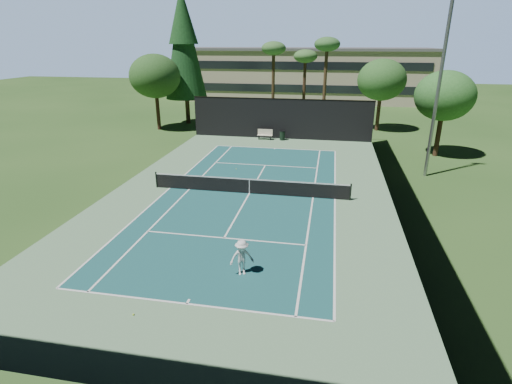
% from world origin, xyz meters
% --- Properties ---
extents(ground, '(160.00, 160.00, 0.00)m').
position_xyz_m(ground, '(0.00, 0.00, 0.00)').
color(ground, '#2B501E').
rests_on(ground, ground).
extents(apron_slab, '(18.00, 32.00, 0.01)m').
position_xyz_m(apron_slab, '(0.00, 0.00, 0.01)').
color(apron_slab, '#628C63').
rests_on(apron_slab, ground).
extents(court_surface, '(10.97, 23.77, 0.01)m').
position_xyz_m(court_surface, '(0.00, 0.00, 0.01)').
color(court_surface, '#1A5253').
rests_on(court_surface, ground).
extents(court_lines, '(11.07, 23.87, 0.01)m').
position_xyz_m(court_lines, '(0.00, 0.00, 0.02)').
color(court_lines, white).
rests_on(court_lines, ground).
extents(tennis_net, '(12.90, 0.10, 1.10)m').
position_xyz_m(tennis_net, '(0.00, 0.00, 0.56)').
color(tennis_net, black).
rests_on(tennis_net, ground).
extents(fence, '(18.04, 32.05, 4.03)m').
position_xyz_m(fence, '(0.00, 0.06, 2.01)').
color(fence, black).
rests_on(fence, ground).
extents(player, '(1.18, 0.96, 1.60)m').
position_xyz_m(player, '(1.60, -9.45, 0.80)').
color(player, white).
rests_on(player, ground).
extents(tennis_ball_a, '(0.08, 0.08, 0.08)m').
position_xyz_m(tennis_ball_a, '(-1.67, -12.86, 0.04)').
color(tennis_ball_a, '#C5E233').
rests_on(tennis_ball_a, ground).
extents(tennis_ball_b, '(0.06, 0.06, 0.06)m').
position_xyz_m(tennis_ball_b, '(-3.99, 3.38, 0.03)').
color(tennis_ball_b, '#B6CC2E').
rests_on(tennis_ball_b, ground).
extents(tennis_ball_c, '(0.08, 0.08, 0.08)m').
position_xyz_m(tennis_ball_c, '(-0.15, 2.66, 0.04)').
color(tennis_ball_c, '#D0F337').
rests_on(tennis_ball_c, ground).
extents(tennis_ball_d, '(0.07, 0.07, 0.07)m').
position_xyz_m(tennis_ball_d, '(-2.05, 4.98, 0.03)').
color(tennis_ball_d, '#ABCA2D').
rests_on(tennis_ball_d, ground).
extents(park_bench, '(1.50, 0.45, 1.02)m').
position_xyz_m(park_bench, '(-1.51, 15.33, 0.55)').
color(park_bench, beige).
rests_on(park_bench, ground).
extents(trash_bin, '(0.56, 0.56, 0.95)m').
position_xyz_m(trash_bin, '(0.25, 15.34, 0.48)').
color(trash_bin, black).
rests_on(trash_bin, ground).
extents(pine_tree, '(4.80, 4.80, 15.00)m').
position_xyz_m(pine_tree, '(-12.00, 22.00, 9.55)').
color(pine_tree, '#432E1C').
rests_on(pine_tree, ground).
extents(palm_a, '(2.80, 2.80, 9.32)m').
position_xyz_m(palm_a, '(-2.00, 24.00, 8.19)').
color(palm_a, '#402F1B').
rests_on(palm_a, ground).
extents(palm_b, '(2.80, 2.80, 8.42)m').
position_xyz_m(palm_b, '(1.50, 26.00, 7.36)').
color(palm_b, '#412B1C').
rests_on(palm_b, ground).
extents(palm_c, '(2.80, 2.80, 9.77)m').
position_xyz_m(palm_c, '(4.00, 23.00, 8.60)').
color(palm_c, '#47331E').
rests_on(palm_c, ground).
extents(decid_tree_a, '(5.12, 5.12, 7.62)m').
position_xyz_m(decid_tree_a, '(10.00, 22.00, 5.42)').
color(decid_tree_a, '#472E1E').
rests_on(decid_tree_a, ground).
extents(decid_tree_b, '(4.80, 4.80, 7.14)m').
position_xyz_m(decid_tree_b, '(14.00, 12.00, 5.08)').
color(decid_tree_b, '#452C1D').
rests_on(decid_tree_b, ground).
extents(decid_tree_c, '(5.44, 5.44, 8.09)m').
position_xyz_m(decid_tree_c, '(-14.00, 18.00, 5.76)').
color(decid_tree_c, '#482C1E').
rests_on(decid_tree_c, ground).
extents(campus_building, '(40.50, 12.50, 8.30)m').
position_xyz_m(campus_building, '(0.00, 45.98, 4.21)').
color(campus_building, '#B7A88E').
rests_on(campus_building, ground).
extents(light_pole, '(0.90, 0.25, 12.22)m').
position_xyz_m(light_pole, '(12.00, 6.00, 6.46)').
color(light_pole, gray).
rests_on(light_pole, ground).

